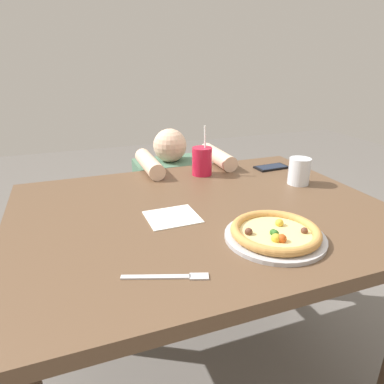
{
  "coord_description": "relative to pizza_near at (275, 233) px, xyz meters",
  "views": [
    {
      "loc": [
        -0.4,
        -0.97,
        1.22
      ],
      "look_at": [
        -0.01,
        0.09,
        0.78
      ],
      "focal_mm": 32.16,
      "sensor_mm": 36.0,
      "label": 1
    }
  ],
  "objects": [
    {
      "name": "dining_table",
      "position": [
        -0.11,
        0.26,
        -0.12
      ],
      "size": [
        1.24,
        0.95,
        0.75
      ],
      "color": "brown",
      "rests_on": "ground"
    },
    {
      "name": "water_cup_clear",
      "position": [
        0.34,
        0.36,
        0.04
      ],
      "size": [
        0.08,
        0.08,
        0.11
      ],
      "color": "silver",
      "rests_on": "dining_table"
    },
    {
      "name": "paper_napkin",
      "position": [
        -0.23,
        0.23,
        -0.02
      ],
      "size": [
        0.16,
        0.15,
        0.0
      ],
      "primitive_type": "cube",
      "rotation": [
        0.0,
        0.0,
        0.02
      ],
      "color": "white",
      "rests_on": "dining_table"
    },
    {
      "name": "fork",
      "position": [
        -0.33,
        -0.07,
        -0.02
      ],
      "size": [
        0.2,
        0.08,
        0.0
      ],
      "color": "silver",
      "rests_on": "dining_table"
    },
    {
      "name": "cell_phone",
      "position": [
        0.35,
        0.57,
        -0.01
      ],
      "size": [
        0.15,
        0.08,
        0.01
      ],
      "color": "black",
      "rests_on": "dining_table"
    },
    {
      "name": "diner_seated",
      "position": [
        -0.02,
        0.94,
        -0.36
      ],
      "size": [
        0.4,
        0.52,
        0.89
      ],
      "color": "#333847",
      "rests_on": "ground"
    },
    {
      "name": "ground_plane",
      "position": [
        -0.11,
        0.26,
        -0.77
      ],
      "size": [
        8.0,
        8.0,
        0.0
      ],
      "primitive_type": "plane",
      "color": "#66605B"
    },
    {
      "name": "pizza_near",
      "position": [
        0.0,
        0.0,
        0.0
      ],
      "size": [
        0.28,
        0.28,
        0.04
      ],
      "color": "#B7B7BC",
      "rests_on": "dining_table"
    },
    {
      "name": "drink_cup_colored",
      "position": [
        0.02,
        0.6,
        0.04
      ],
      "size": [
        0.09,
        0.09,
        0.21
      ],
      "color": "red",
      "rests_on": "dining_table"
    }
  ]
}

